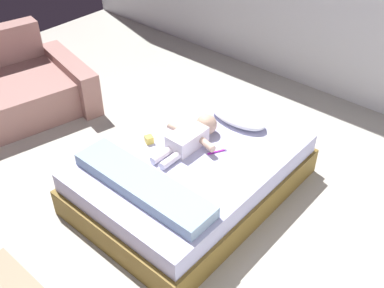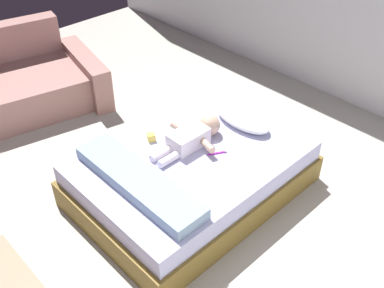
# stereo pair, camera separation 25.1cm
# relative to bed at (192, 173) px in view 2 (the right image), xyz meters

# --- Properties ---
(ground_plane) EXTENTS (8.00, 8.00, 0.00)m
(ground_plane) POSITION_rel_bed_xyz_m (0.16, -0.71, -0.20)
(ground_plane) COLOR #AFABA1
(bed) EXTENTS (1.32, 1.84, 0.41)m
(bed) POSITION_rel_bed_xyz_m (0.00, 0.00, 0.00)
(bed) COLOR brown
(bed) RESTS_ON ground_plane
(pillow) EXTENTS (0.55, 0.27, 0.11)m
(pillow) POSITION_rel_bed_xyz_m (0.01, 0.61, 0.26)
(pillow) COLOR white
(pillow) RESTS_ON bed
(baby) EXTENTS (0.50, 0.68, 0.18)m
(baby) POSITION_rel_bed_xyz_m (-0.10, 0.11, 0.28)
(baby) COLOR white
(baby) RESTS_ON bed
(toothbrush) EXTENTS (0.09, 0.15, 0.02)m
(toothbrush) POSITION_rel_bed_xyz_m (0.14, 0.15, 0.21)
(toothbrush) COLOR purple
(toothbrush) RESTS_ON bed
(couch) EXTENTS (1.48, 2.09, 0.78)m
(couch) POSITION_rel_bed_xyz_m (-2.31, -0.53, 0.05)
(couch) COLOR #A3766F
(couch) RESTS_ON ground_plane
(blanket) EXTENTS (1.19, 0.29, 0.10)m
(blanket) POSITION_rel_bed_xyz_m (0.00, -0.54, 0.25)
(blanket) COLOR #859FBA
(blanket) RESTS_ON bed
(toy_block) EXTENTS (0.08, 0.08, 0.06)m
(toy_block) POSITION_rel_bed_xyz_m (-0.37, -0.12, 0.24)
(toy_block) COLOR gold
(toy_block) RESTS_ON bed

